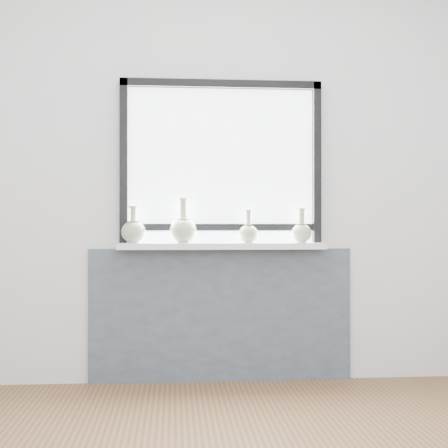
{
  "coord_description": "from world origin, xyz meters",
  "views": [
    {
      "loc": [
        -0.31,
        -2.25,
        1.0
      ],
      "look_at": [
        0.0,
        1.55,
        1.02
      ],
      "focal_mm": 50.0,
      "sensor_mm": 36.0,
      "label": 1
    }
  ],
  "objects": [
    {
      "name": "vase_c",
      "position": [
        0.17,
        1.71,
        0.97
      ],
      "size": [
        0.13,
        0.13,
        0.21
      ],
      "rotation": [
        0.0,
        0.0,
        -0.37
      ],
      "color": "#AFBB95",
      "rests_on": "windowsill"
    },
    {
      "name": "windowsill",
      "position": [
        0.0,
        1.71,
        0.88
      ],
      "size": [
        1.32,
        0.18,
        0.04
      ],
      "primitive_type": "cube",
      "color": "white",
      "rests_on": "apron_panel"
    },
    {
      "name": "apron_panel",
      "position": [
        0.0,
        1.78,
        0.43
      ],
      "size": [
        1.7,
        0.03,
        0.86
      ],
      "primitive_type": "cube",
      "color": "#515A6A",
      "rests_on": "ground"
    },
    {
      "name": "vase_b",
      "position": [
        -0.25,
        1.71,
        0.99
      ],
      "size": [
        0.17,
        0.17,
        0.29
      ],
      "rotation": [
        0.0,
        0.0,
        -0.26
      ],
      "color": "#AFBB95",
      "rests_on": "windowsill"
    },
    {
      "name": "vase_d",
      "position": [
        0.51,
        1.7,
        0.97
      ],
      "size": [
        0.13,
        0.13,
        0.22
      ],
      "rotation": [
        0.0,
        0.0,
        0.01
      ],
      "color": "#AFBB95",
      "rests_on": "windowsill"
    },
    {
      "name": "vase_a",
      "position": [
        -0.56,
        1.71,
        0.98
      ],
      "size": [
        0.15,
        0.15,
        0.23
      ],
      "rotation": [
        0.0,
        0.0,
        -0.06
      ],
      "color": "#AFBB95",
      "rests_on": "windowsill"
    },
    {
      "name": "back_wall",
      "position": [
        0.0,
        1.81,
        1.3
      ],
      "size": [
        3.6,
        0.02,
        2.6
      ],
      "primitive_type": "cube",
      "color": "silver",
      "rests_on": "ground"
    },
    {
      "name": "window",
      "position": [
        0.0,
        1.77,
        1.44
      ],
      "size": [
        1.3,
        0.06,
        1.05
      ],
      "color": "black",
      "rests_on": "windowsill"
    }
  ]
}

